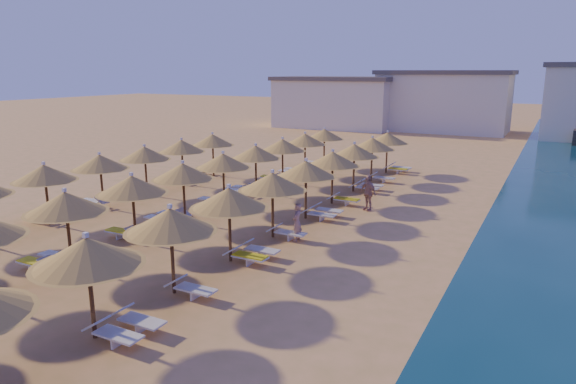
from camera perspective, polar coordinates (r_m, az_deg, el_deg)
The scene contains 8 objects.
ground at distance 23.39m, azimuth -6.94°, elevation -4.82°, with size 220.00×220.00×0.00m, color #E2A163.
hotel_blocks at distance 64.64m, azimuth 19.30°, elevation 9.46°, with size 47.16×10.92×8.10m.
parasol_row_east at distance 22.39m, azimuth -1.74°, elevation 1.05°, with size 3.04×36.61×3.07m.
parasol_row_west at distance 25.15m, azimuth -11.60°, elevation 2.15°, with size 3.04×36.61×3.07m.
parasol_row_inland at distance 28.96m, azimuth -20.17°, elevation 3.05°, with size 3.04×23.18×3.07m.
loungers at distance 25.01m, azimuth -9.68°, elevation -2.89°, with size 13.70×35.04×0.66m.
beachgoer_c at distance 27.49m, azimuth 8.87°, elevation -0.07°, with size 1.11×0.46×1.90m, color tan.
beachgoer_a at distance 22.34m, azimuth 1.00°, elevation -3.35°, with size 0.61×0.40×1.67m, color tan.
Camera 1 is at (12.78, -18.20, 7.25)m, focal length 32.00 mm.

